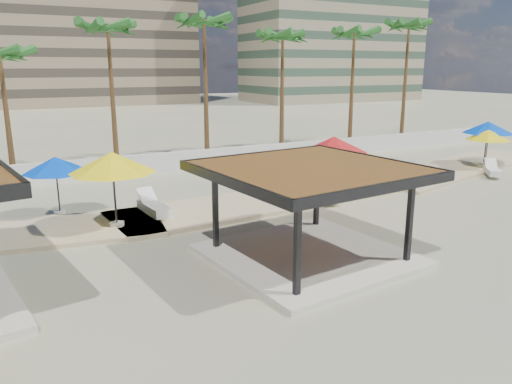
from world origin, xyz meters
TOP-DOWN VIEW (x-y plane):
  - ground at (0.00, 0.00)m, footprint 200.00×200.00m
  - promenade at (2.00, 7.67)m, footprint 44.45×7.97m
  - boundary_wall at (0.00, 16.00)m, footprint 56.00×0.30m
  - building_mid at (4.00, 78.00)m, footprint 38.00×16.00m
  - building_east at (48.00, 66.00)m, footprint 32.00×15.00m
  - pavilion_central at (-0.86, 0.20)m, footprint 6.84×6.84m
  - umbrella_b at (-5.88, 6.15)m, footprint 4.08×4.08m
  - umbrella_c at (4.23, 5.80)m, footprint 4.17×4.17m
  - umbrella_d at (17.77, 8.02)m, footprint 3.53×3.53m
  - umbrella_e at (17.00, 7.33)m, footprint 3.00×3.00m
  - umbrella_f at (-7.62, 9.04)m, footprint 2.77×2.77m
  - lounger_a at (-4.02, 7.33)m, footprint 0.98×2.39m
  - lounger_b at (3.95, 5.85)m, footprint 1.63×2.42m
  - lounger_c at (5.56, 6.85)m, footprint 1.60×2.29m
  - lounger_d at (15.75, 5.84)m, footprint 1.86×1.99m
  - palm_c at (-9.00, 18.10)m, footprint 3.00×3.00m
  - palm_d at (-3.00, 18.90)m, footprint 3.00×3.00m
  - palm_e at (3.00, 18.40)m, footprint 3.00×3.00m
  - palm_f at (9.00, 18.60)m, footprint 3.00×3.00m
  - palm_g at (15.00, 18.20)m, footprint 3.00×3.00m
  - palm_h at (21.00, 18.80)m, footprint 3.00×3.00m

SIDE VIEW (x-z plane):
  - ground at x=0.00m, z-range 0.00..0.00m
  - promenade at x=2.00m, z-range -0.06..0.18m
  - lounger_d at x=15.75m, z-range -0.02..0.76m
  - lounger_c at x=5.56m, z-range -0.04..0.80m
  - lounger_b at x=3.95m, z-range -0.05..0.83m
  - lounger_a at x=-4.02m, z-range -0.05..0.83m
  - boundary_wall at x=0.00m, z-range 0.00..1.20m
  - pavilion_central at x=-0.86m, z-range 0.31..3.48m
  - umbrella_e at x=17.00m, z-range 1.02..3.37m
  - umbrella_f at x=-7.62m, z-range 1.06..3.50m
  - umbrella_d at x=17.77m, z-range 1.16..3.90m
  - umbrella_c at x=4.23m, z-range 1.23..4.15m
  - umbrella_b at x=-5.88m, z-range 1.24..4.17m
  - palm_c at x=-9.00m, z-range 2.80..10.56m
  - palm_f at x=9.00m, z-range 3.42..12.56m
  - palm_d at x=-3.00m, z-range 3.52..12.90m
  - palm_g at x=15.00m, z-range 3.57..13.06m
  - palm_e at x=3.00m, z-range 3.74..13.61m
  - palm_h at x=21.00m, z-range 3.93..14.24m
  - building_mid at x=4.00m, z-range -0.93..29.47m
  - building_east at x=48.00m, z-range -0.93..35.47m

